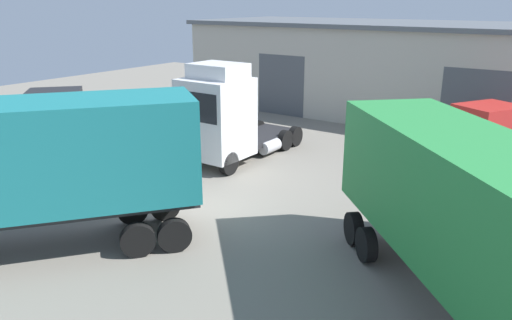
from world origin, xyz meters
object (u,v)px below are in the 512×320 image
at_px(flatbed_truck_red, 512,146).
at_px(flatbed_truck_black, 54,124).
at_px(tractor_unit_white, 223,117).
at_px(container_trailer_grey, 26,160).
at_px(oil_drum, 143,175).
at_px(gravel_pile, 127,109).

bearing_deg(flatbed_truck_red, flatbed_truck_black, 53.77).
bearing_deg(tractor_unit_white, container_trailer_grey, 4.74).
bearing_deg(oil_drum, flatbed_truck_red, 39.16).
relative_size(tractor_unit_white, oil_drum, 7.08).
distance_m(container_trailer_grey, flatbed_truck_black, 10.38).
bearing_deg(flatbed_truck_black, tractor_unit_white, -116.76).
bearing_deg(flatbed_truck_black, gravel_pile, -30.37).
bearing_deg(container_trailer_grey, oil_drum, -126.67).
distance_m(tractor_unit_white, container_trailer_grey, 9.21).
height_order(container_trailer_grey, gravel_pile, container_trailer_grey).
relative_size(tractor_unit_white, flatbed_truck_black, 0.83).
distance_m(tractor_unit_white, flatbed_truck_black, 8.17).
bearing_deg(gravel_pile, container_trailer_grey, -49.81).
relative_size(flatbed_truck_black, gravel_pile, 2.09).
relative_size(flatbed_truck_red, gravel_pile, 2.34).
relative_size(tractor_unit_white, flatbed_truck_red, 0.74).
relative_size(tractor_unit_white, container_trailer_grey, 0.72).
bearing_deg(oil_drum, flatbed_truck_black, 172.80).
distance_m(flatbed_truck_red, gravel_pile, 19.96).
xyz_separation_m(flatbed_truck_red, flatbed_truck_black, (-17.87, -8.16, 0.01)).
relative_size(tractor_unit_white, gravel_pile, 1.74).
bearing_deg(container_trailer_grey, tractor_unit_white, -137.66).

